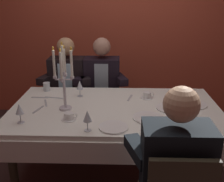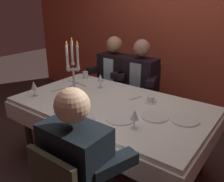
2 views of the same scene
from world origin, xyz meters
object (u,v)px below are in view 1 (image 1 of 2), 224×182
Objects in this scene: wine_glass_2 at (19,109)px; water_tumbler_0 at (47,87)px; dinner_plate_0 at (194,105)px; wine_glass_1 at (80,85)px; wine_glass_3 at (87,117)px; dining_table at (115,119)px; seated_diner_0 at (68,79)px; dinner_plate_2 at (170,108)px; coffee_cup_1 at (147,96)px; candelabra at (64,78)px; wine_glass_0 at (171,109)px; dinner_plate_1 at (148,118)px; dinner_plate_3 at (113,127)px; seated_diner_2 at (176,166)px; coffee_cup_0 at (69,117)px; seated_diner_1 at (102,79)px.

wine_glass_2 reaches higher than water_tumbler_0.
wine_glass_1 is (-1.09, 0.21, 0.11)m from dinner_plate_0.
wine_glass_1 is 1.00× the size of wine_glass_3.
wine_glass_3 reaches higher than dining_table.
seated_diner_0 is at bearing 72.96° from water_tumbler_0.
dining_table is 7.98× the size of dinner_plate_0.
dinner_plate_2 is 1.85× the size of coffee_cup_1.
candelabra is 0.50m from wine_glass_3.
dining_table is at bearing 66.36° from wine_glass_3.
water_tumbler_0 is at bearing 121.28° from wine_glass_3.
wine_glass_2 is (-1.20, -0.05, 0.00)m from wine_glass_0.
dinner_plate_1 and dinner_plate_3 have the same top height.
dinner_plate_2 is 0.88m from seated_diner_2.
dinner_plate_2 is at bearing -19.03° from wine_glass_1.
seated_diner_2 is (-0.10, -0.87, -0.01)m from dinner_plate_2.
wine_glass_0 is at bearing -1.57° from coffee_cup_0.
seated_diner_1 is at bearing 97.52° from dinner_plate_3.
dinner_plate_3 is at bearing -20.54° from coffee_cup_0.
dining_table is at bearing 146.79° from wine_glass_0.
seated_diner_1 is at bearing 112.04° from dinner_plate_1.
coffee_cup_0 is 0.86m from coffee_cup_1.
candelabra reaches higher than dining_table.
wine_glass_1 reaches higher than dining_table.
wine_glass_2 is 1.22m from coffee_cup_1.
candelabra is 0.98m from dinner_plate_2.
coffee_cup_0 is (-0.01, -0.55, -0.09)m from wine_glass_1.
dinner_plate_3 is 0.18× the size of seated_diner_0.
seated_diner_0 is (0.14, 0.45, -0.05)m from water_tumbler_0.
seated_diner_0 reaches higher than coffee_cup_0.
dining_table is 8.50× the size of dinner_plate_3.
water_tumbler_0 is (-1.23, 0.45, 0.04)m from dinner_plate_2.
dinner_plate_0 is at bearing 33.26° from dinner_plate_3.
dinner_plate_0 is 1.02m from seated_diner_2.
dinner_plate_3 is at bearing 129.50° from seated_diner_2.
dinner_plate_1 is at bearing 160.02° from wine_glass_0.
coffee_cup_0 is (-0.87, -0.25, 0.02)m from dinner_plate_2.
wine_glass_2 is 1.36m from seated_diner_1.
coffee_cup_1 is 1.14m from seated_diner_2.
water_tumbler_0 reaches higher than dinner_plate_2.
wine_glass_0 is 0.13× the size of seated_diner_1.
candelabra reaches higher than seated_diner_2.
coffee_cup_1 is (0.67, -0.03, -0.09)m from wine_glass_1.
dinner_plate_2 is at bearing -55.51° from coffee_cup_1.
seated_diner_0 and seated_diner_2 have the same top height.
wine_glass_3 reaches higher than water_tumbler_0.
seated_diner_0 is 2.03m from seated_diner_2.
wine_glass_1 reaches higher than coffee_cup_0.
wine_glass_2 is 0.13× the size of seated_diner_1.
water_tumbler_0 is (-1.02, 0.66, 0.04)m from dinner_plate_1.
water_tumbler_0 is at bearing 89.26° from wine_glass_2.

